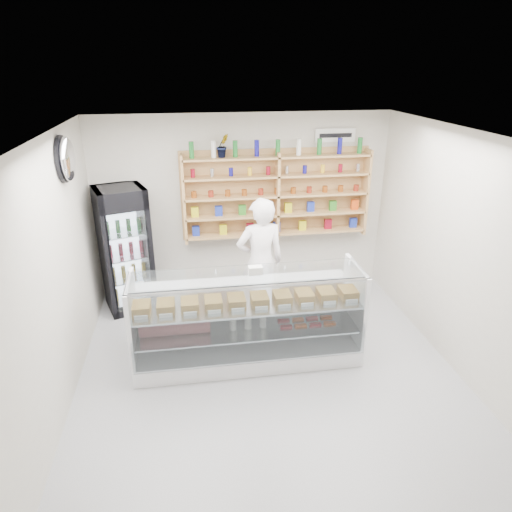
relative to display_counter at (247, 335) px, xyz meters
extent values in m
plane|color=#A3A2A7|center=(0.21, -0.53, -0.34)|extent=(5.00, 5.00, 0.00)
plane|color=white|center=(0.21, -0.53, 2.46)|extent=(5.00, 5.00, 0.00)
plane|color=beige|center=(0.21, 1.97, 1.06)|extent=(4.50, 0.00, 4.50)
plane|color=beige|center=(0.21, -3.03, 1.06)|extent=(4.50, 0.00, 4.50)
plane|color=beige|center=(-2.04, -0.53, 1.06)|extent=(0.00, 5.00, 5.00)
plane|color=beige|center=(2.46, -0.53, 1.06)|extent=(0.00, 5.00, 5.00)
cube|color=white|center=(0.00, -0.01, -0.22)|extent=(2.76, 0.78, 0.23)
cube|color=white|center=(0.00, 0.35, 0.18)|extent=(2.76, 0.05, 0.58)
cube|color=silver|center=(0.00, -0.01, 0.13)|extent=(2.65, 0.69, 0.02)
cube|color=silver|center=(0.00, -0.01, 0.47)|extent=(2.70, 0.72, 0.02)
cube|color=silver|center=(0.00, -0.39, 0.38)|extent=(2.70, 0.11, 0.96)
cube|color=silver|center=(0.00, -0.06, 0.86)|extent=(2.70, 0.55, 0.01)
imported|color=white|center=(0.31, 0.89, 0.58)|extent=(0.71, 0.51, 1.84)
cube|color=black|center=(-1.58, 1.61, 0.60)|extent=(0.84, 0.83, 1.86)
cube|color=#3B053E|center=(-1.68, 1.32, 1.39)|extent=(0.63, 0.24, 0.26)
cube|color=silver|center=(-1.68, 1.31, 0.51)|extent=(0.54, 0.19, 1.47)
cube|color=tan|center=(-0.69, 1.81, 1.25)|extent=(0.04, 0.28, 1.33)
cube|color=tan|center=(0.71, 1.81, 1.25)|extent=(0.04, 0.28, 1.33)
cube|color=tan|center=(2.11, 1.81, 1.25)|extent=(0.04, 0.28, 1.33)
cube|color=tan|center=(0.71, 1.81, 0.66)|extent=(2.80, 0.28, 0.03)
cube|color=tan|center=(0.71, 1.81, 0.96)|extent=(2.80, 0.28, 0.03)
cube|color=tan|center=(0.71, 1.81, 1.26)|extent=(2.80, 0.28, 0.03)
cube|color=tan|center=(0.71, 1.81, 1.56)|extent=(2.80, 0.28, 0.03)
cube|color=tan|center=(0.71, 1.81, 1.84)|extent=(2.80, 0.28, 0.03)
imported|color=#1E6626|center=(-0.09, 1.81, 2.03)|extent=(0.23, 0.21, 0.33)
ellipsoid|color=silver|center=(-1.96, 0.67, 2.11)|extent=(0.15, 0.50, 0.50)
cube|color=white|center=(1.61, 1.94, 2.11)|extent=(0.62, 0.03, 0.20)
camera|label=1|loc=(-0.63, -4.78, 3.13)|focal=32.00mm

